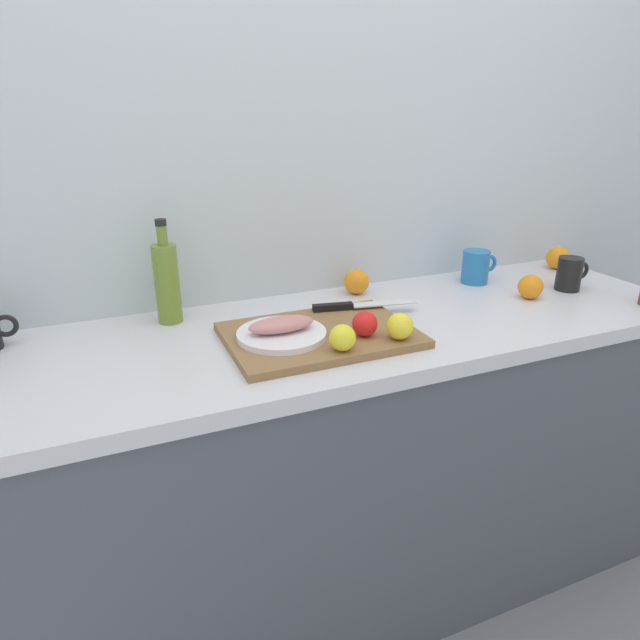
% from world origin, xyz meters
% --- Properties ---
extents(ground_plane, '(12.00, 12.00, 0.00)m').
position_xyz_m(ground_plane, '(0.00, 0.00, 0.00)').
color(ground_plane, slate).
extents(back_wall, '(3.20, 0.05, 2.50)m').
position_xyz_m(back_wall, '(0.00, 0.33, 1.25)').
color(back_wall, silver).
rests_on(back_wall, ground_plane).
extents(kitchen_counter, '(2.00, 0.60, 0.90)m').
position_xyz_m(kitchen_counter, '(0.00, 0.00, 0.45)').
color(kitchen_counter, '#4C5159').
rests_on(kitchen_counter, ground_plane).
extents(cutting_board, '(0.46, 0.32, 0.02)m').
position_xyz_m(cutting_board, '(-0.11, -0.05, 0.91)').
color(cutting_board, olive).
rests_on(cutting_board, kitchen_counter).
extents(white_plate, '(0.21, 0.21, 0.01)m').
position_xyz_m(white_plate, '(-0.21, -0.05, 0.93)').
color(white_plate, white).
rests_on(white_plate, cutting_board).
extents(fish_fillet, '(0.16, 0.07, 0.04)m').
position_xyz_m(fish_fillet, '(-0.21, -0.05, 0.95)').
color(fish_fillet, tan).
rests_on(fish_fillet, white_plate).
extents(chef_knife, '(0.29, 0.08, 0.02)m').
position_xyz_m(chef_knife, '(0.04, 0.06, 0.93)').
color(chef_knife, silver).
rests_on(chef_knife, cutting_board).
extents(lemon_0, '(0.06, 0.06, 0.06)m').
position_xyz_m(lemon_0, '(0.05, -0.17, 0.95)').
color(lemon_0, yellow).
rests_on(lemon_0, cutting_board).
extents(lemon_1, '(0.06, 0.06, 0.06)m').
position_xyz_m(lemon_1, '(-0.10, -0.18, 0.95)').
color(lemon_1, yellow).
rests_on(lemon_1, cutting_board).
extents(tomato_0, '(0.06, 0.06, 0.06)m').
position_xyz_m(tomato_0, '(-0.02, -0.12, 0.95)').
color(tomato_0, red).
rests_on(tomato_0, cutting_board).
extents(olive_oil_bottle, '(0.06, 0.06, 0.27)m').
position_xyz_m(olive_oil_bottle, '(-0.43, 0.21, 1.01)').
color(olive_oil_bottle, olive).
rests_on(olive_oil_bottle, kitchen_counter).
extents(coffee_mug_0, '(0.11, 0.07, 0.10)m').
position_xyz_m(coffee_mug_0, '(0.76, -0.00, 0.95)').
color(coffee_mug_0, black).
rests_on(coffee_mug_0, kitchen_counter).
extents(coffee_mug_2, '(0.13, 0.09, 0.11)m').
position_xyz_m(coffee_mug_2, '(0.54, 0.17, 0.95)').
color(coffee_mug_2, '#2672B2').
rests_on(coffee_mug_2, kitchen_counter).
extents(orange_0, '(0.07, 0.07, 0.07)m').
position_xyz_m(orange_0, '(0.59, -0.02, 0.94)').
color(orange_0, orange).
rests_on(orange_0, kitchen_counter).
extents(orange_1, '(0.08, 0.08, 0.08)m').
position_xyz_m(orange_1, '(0.90, 0.19, 0.94)').
color(orange_1, orange).
rests_on(orange_1, kitchen_counter).
extents(orange_2, '(0.08, 0.08, 0.08)m').
position_xyz_m(orange_2, '(0.13, 0.22, 0.94)').
color(orange_2, orange).
rests_on(orange_2, kitchen_counter).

